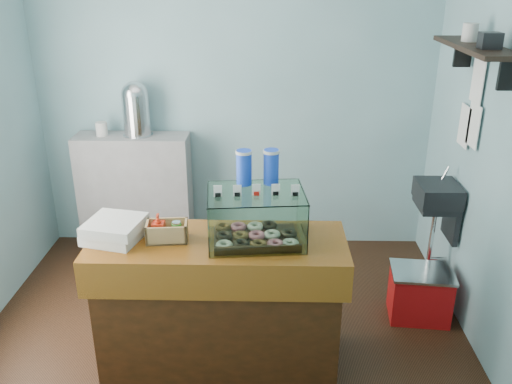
{
  "coord_description": "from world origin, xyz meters",
  "views": [
    {
      "loc": [
        0.31,
        -3.22,
        2.46
      ],
      "look_at": [
        0.24,
        -0.15,
        1.19
      ],
      "focal_mm": 38.0,
      "sensor_mm": 36.0,
      "label": 1
    }
  ],
  "objects_px": {
    "coffee_urn": "(136,107)",
    "display_case": "(256,213)",
    "counter": "(219,301)",
    "red_cooler": "(420,294)"
  },
  "relations": [
    {
      "from": "counter",
      "to": "coffee_urn",
      "type": "bearing_deg",
      "value": 117.79
    },
    {
      "from": "counter",
      "to": "red_cooler",
      "type": "height_order",
      "value": "counter"
    },
    {
      "from": "counter",
      "to": "display_case",
      "type": "height_order",
      "value": "display_case"
    },
    {
      "from": "counter",
      "to": "red_cooler",
      "type": "distance_m",
      "value": 1.57
    },
    {
      "from": "red_cooler",
      "to": "coffee_urn",
      "type": "bearing_deg",
      "value": 160.59
    },
    {
      "from": "coffee_urn",
      "to": "red_cooler",
      "type": "distance_m",
      "value": 2.78
    },
    {
      "from": "coffee_urn",
      "to": "display_case",
      "type": "bearing_deg",
      "value": -55.19
    },
    {
      "from": "coffee_urn",
      "to": "red_cooler",
      "type": "height_order",
      "value": "coffee_urn"
    },
    {
      "from": "counter",
      "to": "red_cooler",
      "type": "relative_size",
      "value": 3.33
    },
    {
      "from": "display_case",
      "to": "red_cooler",
      "type": "bearing_deg",
      "value": 15.66
    }
  ]
}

